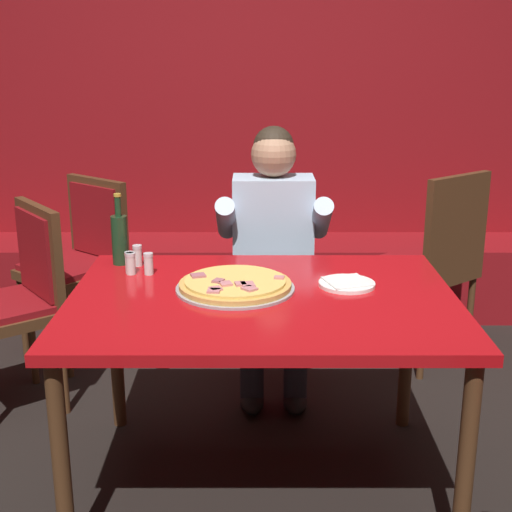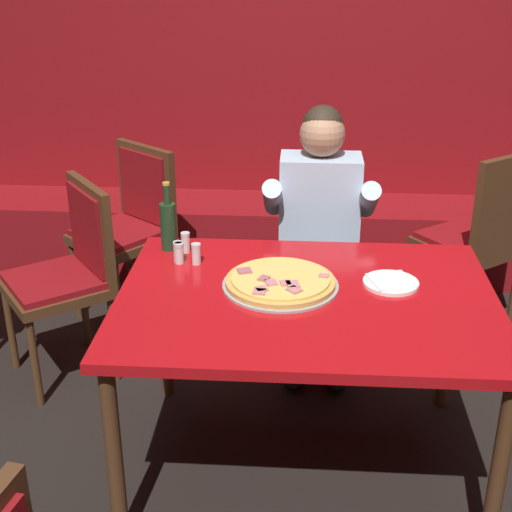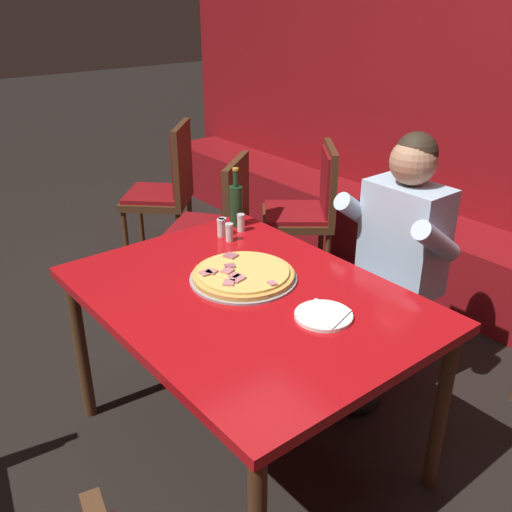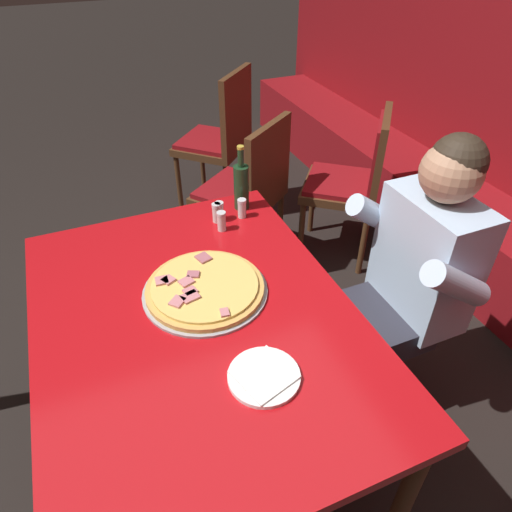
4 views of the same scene
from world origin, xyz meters
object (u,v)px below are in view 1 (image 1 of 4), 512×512
(shaker_oregano, at_px, (139,256))
(shaker_black_pepper, at_px, (132,265))
(main_dining_table, at_px, (264,315))
(dining_chair_near_right, at_px, (18,293))
(dining_chair_far_right, at_px, (83,254))
(pizza, at_px, (236,285))
(shaker_red_pepper_flakes, at_px, (150,265))
(beer_bottle, at_px, (121,238))
(plate_white_paper, at_px, (348,284))
(dining_chair_near_left, at_px, (436,255))
(diner_seated_blue_shirt, at_px, (275,251))
(shaker_parmesan, at_px, (131,263))

(shaker_oregano, xyz_separation_m, shaker_black_pepper, (-0.01, -0.11, 0.00))
(main_dining_table, relative_size, dining_chair_near_right, 1.46)
(dining_chair_far_right, bearing_deg, main_dining_table, -52.74)
(pizza, distance_m, shaker_red_pepper_flakes, 0.39)
(beer_bottle, height_order, dining_chair_near_right, beer_bottle)
(plate_white_paper, bearing_deg, beer_bottle, 162.52)
(dining_chair_near_left, bearing_deg, diner_seated_blue_shirt, -160.15)
(diner_seated_blue_shirt, bearing_deg, dining_chair_far_right, 156.07)
(dining_chair_near_right, bearing_deg, shaker_oregano, -24.66)
(plate_white_paper, distance_m, beer_bottle, 0.94)
(plate_white_paper, bearing_deg, dining_chair_near_right, 159.53)
(diner_seated_blue_shirt, distance_m, dining_chair_near_left, 0.90)
(pizza, relative_size, diner_seated_blue_shirt, 0.34)
(pizza, xyz_separation_m, shaker_red_pepper_flakes, (-0.34, 0.18, 0.02))
(dining_chair_near_right, bearing_deg, pizza, -29.72)
(shaker_red_pepper_flakes, bearing_deg, dining_chair_near_right, 149.51)
(shaker_oregano, xyz_separation_m, diner_seated_blue_shirt, (0.56, 0.45, -0.10))
(plate_white_paper, xyz_separation_m, shaker_parmesan, (-0.83, 0.16, 0.03))
(pizza, height_order, dining_chair_near_right, dining_chair_near_right)
(shaker_parmesan, height_order, shaker_black_pepper, same)
(shaker_parmesan, relative_size, shaker_red_pepper_flakes, 1.00)
(dining_chair_near_left, bearing_deg, shaker_black_pepper, -148.57)
(shaker_black_pepper, bearing_deg, dining_chair_near_right, 146.82)
(dining_chair_near_right, bearing_deg, beer_bottle, -25.25)
(shaker_oregano, xyz_separation_m, shaker_red_pepper_flakes, (0.06, -0.11, 0.00))
(plate_white_paper, xyz_separation_m, shaker_red_pepper_flakes, (-0.76, 0.14, 0.03))
(shaker_parmesan, relative_size, shaker_black_pepper, 1.00)
(shaker_oregano, height_order, diner_seated_blue_shirt, diner_seated_blue_shirt)
(main_dining_table, height_order, dining_chair_far_right, dining_chair_far_right)
(shaker_parmesan, height_order, dining_chair_far_right, dining_chair_far_right)
(shaker_red_pepper_flakes, bearing_deg, plate_white_paper, -10.43)
(beer_bottle, height_order, shaker_oregano, beer_bottle)
(shaker_red_pepper_flakes, bearing_deg, pizza, -28.19)
(beer_bottle, height_order, shaker_parmesan, beer_bottle)
(shaker_parmesan, bearing_deg, dining_chair_near_right, 147.54)
(beer_bottle, height_order, diner_seated_blue_shirt, diner_seated_blue_shirt)
(main_dining_table, height_order, diner_seated_blue_shirt, diner_seated_blue_shirt)
(diner_seated_blue_shirt, bearing_deg, dining_chair_near_left, 19.85)
(main_dining_table, height_order, dining_chair_near_left, dining_chair_near_left)
(main_dining_table, relative_size, shaker_oregano, 16.09)
(pizza, relative_size, dining_chair_near_left, 0.42)
(shaker_red_pepper_flakes, bearing_deg, main_dining_table, -29.26)
(dining_chair_near_left, bearing_deg, dining_chair_far_right, 175.45)
(plate_white_paper, relative_size, shaker_red_pepper_flakes, 2.44)
(shaker_parmesan, bearing_deg, dining_chair_near_left, 30.88)
(shaker_oregano, relative_size, diner_seated_blue_shirt, 0.07)
(main_dining_table, xyz_separation_m, dining_chair_near_left, (0.90, 1.11, -0.10))
(diner_seated_blue_shirt, distance_m, dining_chair_far_right, 1.12)
(main_dining_table, distance_m, diner_seated_blue_shirt, 0.81)
(main_dining_table, relative_size, dining_chair_far_right, 1.46)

